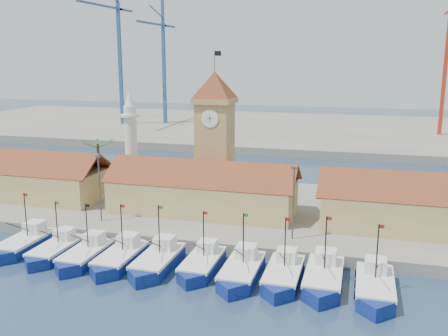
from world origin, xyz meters
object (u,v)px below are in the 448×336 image
(boat_5, at_px, (201,265))
(clock_tower, at_px, (215,133))
(boat_0, at_px, (23,245))
(minaret, at_px, (131,141))

(boat_5, bearing_deg, clock_tower, 102.83)
(boat_0, xyz_separation_m, minaret, (2.75, 24.93, 8.95))
(boat_5, xyz_separation_m, clock_tower, (-5.22, 22.93, 11.22))
(boat_5, bearing_deg, boat_0, 179.97)
(boat_5, xyz_separation_m, minaret, (-20.22, 24.94, 8.99))
(boat_0, bearing_deg, clock_tower, 52.25)
(boat_0, distance_m, boat_5, 22.97)
(boat_0, bearing_deg, boat_5, -0.03)
(clock_tower, xyz_separation_m, minaret, (-15.00, 2.00, -2.23))
(boat_5, relative_size, minaret, 0.58)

